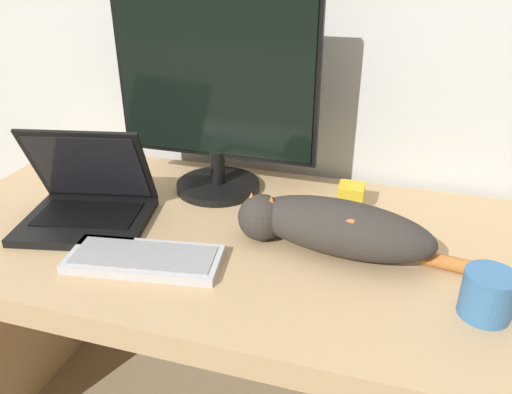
{
  "coord_description": "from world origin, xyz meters",
  "views": [
    {
      "loc": [
        0.39,
        -0.6,
        1.35
      ],
      "look_at": [
        0.11,
        0.34,
        0.86
      ],
      "focal_mm": 35.0,
      "sensor_mm": 36.0,
      "label": 1
    }
  ],
  "objects_px": {
    "monitor": "(215,94)",
    "coffee_mug": "(487,295)",
    "laptop": "(88,203)",
    "external_keyboard": "(144,259)",
    "cat": "(332,226)"
  },
  "relations": [
    {
      "from": "external_keyboard",
      "to": "laptop",
      "type": "bearing_deg",
      "value": 140.78
    },
    {
      "from": "external_keyboard",
      "to": "cat",
      "type": "height_order",
      "value": "cat"
    },
    {
      "from": "monitor",
      "to": "coffee_mug",
      "type": "xyz_separation_m",
      "value": [
        0.67,
        -0.37,
        -0.23
      ]
    },
    {
      "from": "external_keyboard",
      "to": "coffee_mug",
      "type": "xyz_separation_m",
      "value": [
        0.69,
        0.03,
        0.03
      ]
    },
    {
      "from": "cat",
      "to": "coffee_mug",
      "type": "bearing_deg",
      "value": -16.86
    },
    {
      "from": "laptop",
      "to": "coffee_mug",
      "type": "xyz_separation_m",
      "value": [
        0.91,
        -0.1,
        -0.0
      ]
    },
    {
      "from": "laptop",
      "to": "external_keyboard",
      "type": "relative_size",
      "value": 0.98
    },
    {
      "from": "coffee_mug",
      "to": "monitor",
      "type": "bearing_deg",
      "value": 151.1
    },
    {
      "from": "monitor",
      "to": "laptop",
      "type": "xyz_separation_m",
      "value": [
        -0.24,
        -0.27,
        -0.22
      ]
    },
    {
      "from": "external_keyboard",
      "to": "coffee_mug",
      "type": "height_order",
      "value": "coffee_mug"
    },
    {
      "from": "monitor",
      "to": "coffee_mug",
      "type": "relative_size",
      "value": 5.79
    },
    {
      "from": "laptop",
      "to": "cat",
      "type": "distance_m",
      "value": 0.6
    },
    {
      "from": "monitor",
      "to": "coffee_mug",
      "type": "bearing_deg",
      "value": -28.9
    },
    {
      "from": "external_keyboard",
      "to": "cat",
      "type": "bearing_deg",
      "value": 15.58
    },
    {
      "from": "monitor",
      "to": "cat",
      "type": "distance_m",
      "value": 0.47
    }
  ]
}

